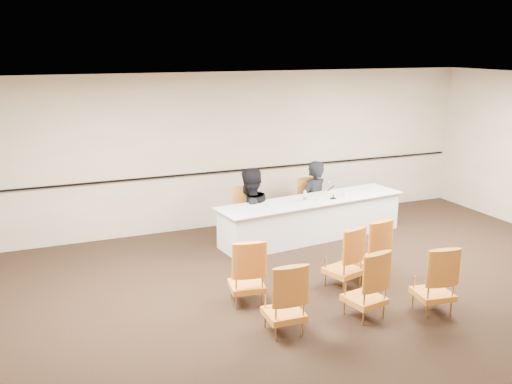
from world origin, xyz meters
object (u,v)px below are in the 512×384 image
aud_chair_front_right (371,248)px  aud_chair_back_mid (365,283)px  coffee_cup (345,193)px  aud_chair_back_left (284,297)px  microphone (333,191)px  panel_table (312,219)px  panelist_second_chair (249,213)px  panelist_main (313,206)px  aud_chair_back_right (434,278)px  panelist_second (249,218)px  drinking_glass (320,197)px  aud_chair_front_mid (344,256)px  aud_chair_front_left (247,270)px  water_bottle (305,196)px  panelist_main_chair (313,203)px

aud_chair_front_right → aud_chair_back_mid: bearing=-135.5°
coffee_cup → aud_chair_back_left: (-2.69, -3.02, -0.32)m
microphone → aud_chair_back_mid: size_ratio=0.32×
panel_table → panelist_second_chair: panelist_second_chair is taller
aud_chair_back_left → panelist_main: bearing=59.6°
aud_chair_back_right → microphone: bearing=93.1°
panelist_second → drinking_glass: size_ratio=18.83×
coffee_cup → aud_chair_back_mid: aud_chair_back_mid is taller
aud_chair_back_mid → aud_chair_back_right: bearing=-23.1°
panelist_second → aud_chair_front_mid: panelist_second is taller
aud_chair_front_left → aud_chair_back_mid: bearing=-28.1°
panelist_second → aud_chair_back_left: size_ratio=1.98×
drinking_glass → aud_chair_back_left: size_ratio=0.11×
panelist_main → aud_chair_back_right: size_ratio=1.90×
microphone → drinking_glass: microphone is taller
water_bottle → aud_chair_front_right: 1.98m
aud_chair_back_right → aud_chair_front_right: bearing=103.3°
water_bottle → aud_chair_front_right: aud_chair_front_right is taller
panel_table → panelist_second: (-1.08, 0.42, 0.02)m
drinking_glass → coffee_cup: 0.57m
panelist_second → aud_chair_front_left: panelist_second is taller
aud_chair_front_left → aud_chair_back_left: (0.11, -0.97, 0.00)m
aud_chair_front_left → aud_chair_back_mid: size_ratio=1.00×
coffee_cup → microphone: bearing=-168.5°
microphone → aud_chair_back_left: (-2.40, -2.96, -0.41)m
aud_chair_front_right → aud_chair_back_mid: size_ratio=1.00×
aud_chair_back_mid → microphone: bearing=57.2°
panelist_main → panelist_second_chair: panelist_main is taller
panelist_second → panelist_main: bearing=167.8°
aud_chair_back_left → aud_chair_front_left: bearing=99.0°
panel_table → water_bottle: size_ratio=17.53×
panelist_main → aud_chair_front_right: 2.61m
panelist_second_chair → aud_chair_front_right: same height
microphone → coffee_cup: microphone is taller
coffee_cup → panelist_second: bearing=164.8°
panelist_main → aud_chair_back_left: 4.36m
microphone → drinking_glass: 0.29m
panelist_second_chair → aud_chair_back_mid: size_ratio=1.00×
panelist_main → aud_chair_back_mid: 3.88m
aud_chair_front_mid → aud_chair_back_right: bearing=-75.7°
coffee_cup → panel_table: bearing=175.5°
panelist_second → aud_chair_front_left: bearing=48.1°
panelist_second_chair → aud_chair_front_left: (-1.06, -2.52, 0.00)m
panelist_second → panelist_second_chair: panelist_second is taller
aud_chair_front_mid → aud_chair_back_mid: bearing=-120.9°
panel_table → panelist_second_chair: bearing=151.7°
aud_chair_front_right → panelist_second: bearing=104.4°
panelist_second → coffee_cup: bearing=145.6°
panelist_main_chair → aud_chair_back_left: (-2.37, -3.66, 0.00)m
panelist_main → drinking_glass: size_ratio=18.04×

